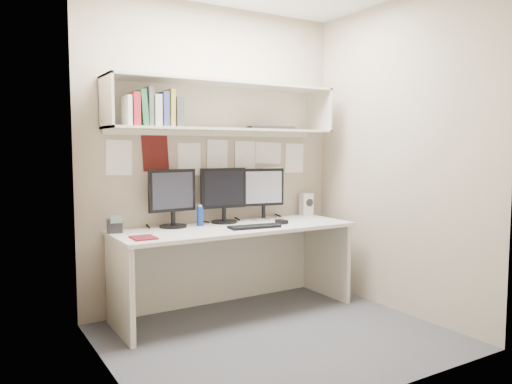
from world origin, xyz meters
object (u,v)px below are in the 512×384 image
monitor_left (172,196)px  monitor_right (263,192)px  desk (235,269)px  speaker (306,204)px  desk_phone (115,226)px  monitor_center (223,193)px  keyboard (254,227)px  maroon_notebook (144,238)px

monitor_left → monitor_right: monitor_left is taller
desk → monitor_left: 0.80m
speaker → desk_phone: (-1.87, -0.06, -0.05)m
monitor_left → speaker: size_ratio=2.26×
desk → speaker: speaker is taller
desk → speaker: bearing=15.1°
monitor_right → monitor_center: bearing=-170.4°
speaker → desk_phone: bearing=-170.0°
monitor_left → desk: bearing=-29.7°
monitor_left → keyboard: 0.71m
desk → monitor_right: bearing=27.8°
monitor_left → speaker: bearing=-2.8°
keyboard → desk_phone: bearing=167.8°
monitor_center → speaker: bearing=7.4°
desk → keyboard: 0.42m
keyboard → monitor_center: bearing=108.7°
monitor_center → speaker: size_ratio=2.26×
monitor_center → maroon_notebook: monitor_center is taller
monitor_center → maroon_notebook: size_ratio=2.38×
monitor_center → desk_phone: size_ratio=3.46×
monitor_left → speaker: monitor_left is taller
monitor_center → desk_phone: monitor_center is taller
monitor_right → maroon_notebook: monitor_right is taller
monitor_left → maroon_notebook: bearing=-138.7°
desk_phone → monitor_right: bearing=13.2°
monitor_center → monitor_right: monitor_center is taller
keyboard → speaker: 0.93m
monitor_center → speaker: monitor_center is taller
monitor_center → keyboard: (0.08, -0.38, -0.25)m
maroon_notebook → speaker: bearing=14.3°
desk_phone → maroon_notebook: bearing=-60.6°
desk_phone → monitor_center: bearing=13.7°
monitor_left → maroon_notebook: size_ratio=2.38×
monitor_left → desk_phone: monitor_left is taller
monitor_left → monitor_right: 0.87m
desk → desk_phone: bearing=168.7°
keyboard → maroon_notebook: 0.92m
monitor_center → desk_phone: (-0.95, -0.03, -0.20)m
monitor_center → keyboard: size_ratio=1.13×
maroon_notebook → monitor_right: bearing=18.1°
desk → monitor_center: bearing=86.9°
monitor_center → monitor_right: size_ratio=1.03×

